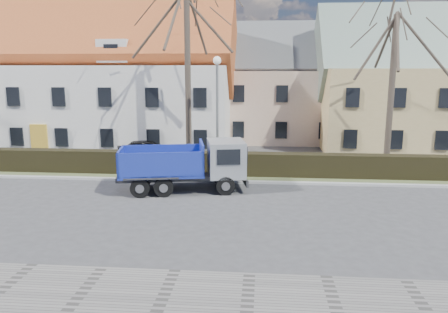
# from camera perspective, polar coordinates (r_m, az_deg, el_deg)

# --- Properties ---
(ground) EXTENTS (120.00, 120.00, 0.00)m
(ground) POSITION_cam_1_polar(r_m,az_deg,el_deg) (19.07, -2.83, -6.88)
(ground) COLOR #3C3C3E
(curb_far) EXTENTS (80.00, 0.30, 0.12)m
(curb_far) POSITION_cam_1_polar(r_m,az_deg,el_deg) (23.44, -1.31, -3.24)
(curb_far) COLOR #A1A19F
(curb_far) RESTS_ON ground
(grass_strip) EXTENTS (80.00, 3.00, 0.10)m
(grass_strip) POSITION_cam_1_polar(r_m,az_deg,el_deg) (24.98, -0.90, -2.34)
(grass_strip) COLOR #45512D
(grass_strip) RESTS_ON ground
(hedge) EXTENTS (60.00, 0.90, 1.30)m
(hedge) POSITION_cam_1_polar(r_m,az_deg,el_deg) (24.65, -0.95, -1.09)
(hedge) COLOR black
(hedge) RESTS_ON ground
(building_white) EXTENTS (26.80, 10.80, 9.50)m
(building_white) POSITION_cam_1_polar(r_m,az_deg,el_deg) (37.34, -19.78, 8.84)
(building_white) COLOR silver
(building_white) RESTS_ON ground
(building_pink) EXTENTS (10.80, 8.80, 8.00)m
(building_pink) POSITION_cam_1_polar(r_m,az_deg,el_deg) (38.02, 7.33, 8.31)
(building_pink) COLOR #D4B096
(building_pink) RESTS_ON ground
(building_yellow) EXTENTS (18.80, 10.80, 8.50)m
(building_yellow) POSITION_cam_1_polar(r_m,az_deg,el_deg) (37.49, 26.35, 7.57)
(building_yellow) COLOR tan
(building_yellow) RESTS_ON ground
(tree_1) EXTENTS (9.20, 9.20, 12.65)m
(tree_1) POSITION_cam_1_polar(r_m,az_deg,el_deg) (26.83, -4.78, 12.09)
(tree_1) COLOR #3C3229
(tree_1) RESTS_ON ground
(tree_2) EXTENTS (8.00, 8.00, 11.00)m
(tree_2) POSITION_cam_1_polar(r_m,az_deg,el_deg) (27.48, 21.14, 9.64)
(tree_2) COLOR #3C3229
(tree_2) RESTS_ON ground
(dump_truck) EXTENTS (6.80, 3.61, 2.58)m
(dump_truck) POSITION_cam_1_polar(r_m,az_deg,el_deg) (21.64, -5.93, -1.18)
(dump_truck) COLOR navy
(dump_truck) RESTS_ON ground
(streetlight) EXTENTS (0.53, 0.53, 6.75)m
(streetlight) POSITION_cam_1_polar(r_m,az_deg,el_deg) (25.21, -0.89, 5.46)
(streetlight) COLOR gray
(streetlight) RESTS_ON ground
(cart_frame) EXTENTS (0.76, 0.61, 0.60)m
(cart_frame) POSITION_cam_1_polar(r_m,az_deg,el_deg) (24.27, -9.60, -2.30)
(cart_frame) COLOR silver
(cart_frame) RESTS_ON ground
(parked_car_a) EXTENTS (4.36, 2.82, 1.38)m
(parked_car_a) POSITION_cam_1_polar(r_m,az_deg,el_deg) (29.50, -9.88, 0.89)
(parked_car_a) COLOR black
(parked_car_a) RESTS_ON ground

